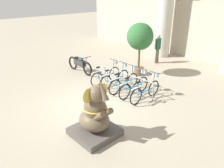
{
  "coord_description": "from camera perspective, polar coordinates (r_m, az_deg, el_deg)",
  "views": [
    {
      "loc": [
        5.92,
        -4.49,
        4.06
      ],
      "look_at": [
        0.74,
        0.35,
        1.0
      ],
      "focal_mm": 35.0,
      "sensor_mm": 36.0,
      "label": 1
    }
  ],
  "objects": [
    {
      "name": "bicycle_2",
      "position": [
        9.42,
        3.3,
        0.54
      ],
      "size": [
        0.48,
        1.78,
        1.06
      ],
      "color": "black",
      "rests_on": "ground_plane"
    },
    {
      "name": "elephant_statue",
      "position": [
        6.47,
        -4.42,
        -8.39
      ],
      "size": [
        1.26,
        1.26,
        1.98
      ],
      "color": "#4C4742",
      "rests_on": "ground_plane"
    },
    {
      "name": "bicycle_3",
      "position": [
        9.06,
        5.93,
        -0.53
      ],
      "size": [
        0.48,
        1.78,
        1.06
      ],
      "color": "black",
      "rests_on": "ground_plane"
    },
    {
      "name": "bicycle_1",
      "position": [
        9.82,
        0.89,
        1.54
      ],
      "size": [
        0.48,
        1.78,
        1.06
      ],
      "color": "black",
      "rests_on": "ground_plane"
    },
    {
      "name": "bike_rack",
      "position": [
        9.44,
        3.86,
        1.71
      ],
      "size": [
        2.95,
        0.05,
        0.77
      ],
      "color": "gray",
      "rests_on": "ground_plane"
    },
    {
      "name": "potted_tree",
      "position": [
        11.0,
        7.32,
        11.71
      ],
      "size": [
        1.32,
        1.32,
        2.63
      ],
      "color": "brown",
      "rests_on": "ground_plane"
    },
    {
      "name": "building_facade",
      "position": [
        14.41,
        23.7,
        17.31
      ],
      "size": [
        20.0,
        0.2,
        6.0
      ],
      "color": "#B2A893",
      "rests_on": "ground_plane"
    },
    {
      "name": "ground_plane",
      "position": [
        8.47,
        -5.17,
        -5.39
      ],
      "size": [
        60.0,
        60.0,
        0.0
      ],
      "primitive_type": "plane",
      "color": "#9E937F"
    },
    {
      "name": "bicycle_0",
      "position": [
        10.2,
        -1.49,
        2.4
      ],
      "size": [
        0.48,
        1.78,
        1.06
      ],
      "color": "black",
      "rests_on": "ground_plane"
    },
    {
      "name": "person_pedestrian",
      "position": [
        13.27,
        11.86,
        9.71
      ],
      "size": [
        0.23,
        0.47,
        1.72
      ],
      "color": "brown",
      "rests_on": "ground_plane"
    },
    {
      "name": "column_left",
      "position": [
        14.63,
        13.66,
        17.12
      ],
      "size": [
        1.19,
        1.19,
        5.16
      ],
      "color": "#BCB7A8",
      "rests_on": "ground_plane"
    },
    {
      "name": "bicycle_4",
      "position": [
        8.73,
        8.84,
        -1.66
      ],
      "size": [
        0.48,
        1.78,
        1.06
      ],
      "color": "black",
      "rests_on": "ground_plane"
    },
    {
      "name": "motorcycle",
      "position": [
        11.7,
        -8.4,
        5.24
      ],
      "size": [
        2.05,
        0.55,
        0.96
      ],
      "color": "black",
      "rests_on": "ground_plane"
    }
  ]
}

